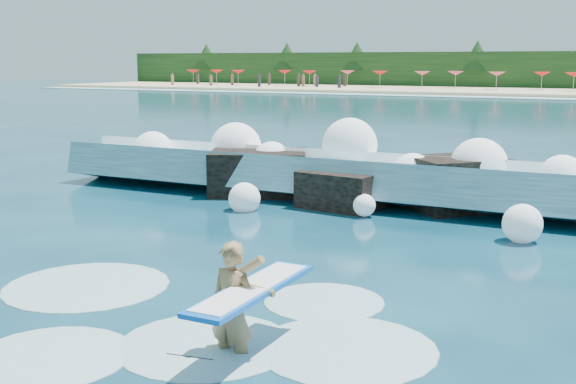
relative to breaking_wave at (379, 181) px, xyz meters
The scene contains 7 objects.
ground 7.82m from the breaking_wave, 100.26° to the right, with size 200.00×200.00×0.00m, color #072A3F.
wet_band 59.34m from the breaking_wave, 91.34° to the left, with size 140.00×5.00×0.08m, color silver.
breaking_wave is the anchor object (origin of this frame).
rock_cluster 1.05m from the breaking_wave, 158.04° to the right, with size 8.80×3.57×1.59m.
surfer_with_board 10.94m from the breaking_wave, 79.61° to the right, with size 0.92×2.95×1.82m.
wave_spray 0.65m from the breaking_wave, behind, with size 15.80×4.54×2.34m.
surf_foam 10.21m from the breaking_wave, 85.32° to the right, with size 8.91×5.73×0.14m.
Camera 1 is at (8.07, -10.75, 3.82)m, focal length 45.00 mm.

